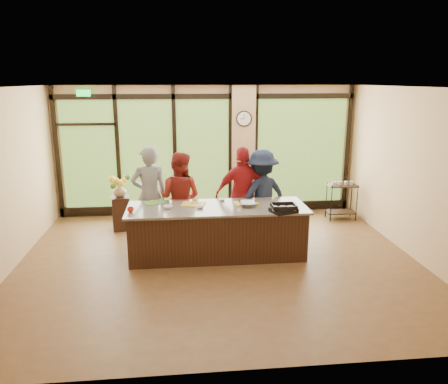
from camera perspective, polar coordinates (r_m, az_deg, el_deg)
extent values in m
plane|color=brown|center=(7.81, -0.69, -9.04)|extent=(7.00, 7.00, 0.00)
plane|color=white|center=(7.17, -0.76, 13.53)|extent=(7.00, 7.00, 0.00)
plane|color=tan|center=(10.29, -2.24, 5.41)|extent=(7.00, 0.00, 7.00)
plane|color=tan|center=(7.86, -27.07, 0.98)|extent=(0.00, 6.00, 6.00)
plane|color=tan|center=(8.41, 23.78, 2.14)|extent=(0.00, 6.00, 6.00)
cube|color=tan|center=(10.31, 2.52, 5.43)|extent=(0.55, 0.12, 3.00)
cube|color=black|center=(10.11, -2.29, 12.38)|extent=(6.90, 0.08, 0.12)
cube|color=black|center=(10.54, -2.15, -2.06)|extent=(6.90, 0.08, 0.20)
cube|color=#19D83F|center=(10.25, -17.88, 12.19)|extent=(0.30, 0.04, 0.14)
cube|color=#3D5E21|center=(10.45, -17.22, 4.64)|extent=(1.20, 0.02, 2.50)
cube|color=#3D5E21|center=(10.27, -10.07, 4.90)|extent=(1.20, 0.02, 2.50)
cube|color=#3D5E21|center=(10.26, -2.78, 5.10)|extent=(1.20, 0.02, 2.50)
cube|color=#3D5E21|center=(10.64, 10.00, 5.24)|extent=(2.10, 0.02, 2.50)
cube|color=black|center=(10.58, -20.99, 4.72)|extent=(0.08, 0.08, 3.00)
cube|color=black|center=(10.31, -13.71, 5.03)|extent=(0.08, 0.08, 3.00)
cube|color=black|center=(10.22, -6.44, 5.27)|extent=(0.08, 0.08, 3.00)
cube|color=black|center=(10.29, 0.85, 5.42)|extent=(0.08, 0.08, 3.00)
cube|color=black|center=(10.37, 4.16, 5.46)|extent=(0.08, 0.08, 3.00)
cube|color=black|center=(10.99, 15.85, 5.45)|extent=(0.08, 0.08, 3.00)
cube|color=black|center=(7.93, -0.90, -5.26)|extent=(3.10, 1.00, 0.88)
cube|color=slate|center=(7.79, -0.91, -2.08)|extent=(3.20, 1.10, 0.04)
cylinder|color=black|center=(10.15, 2.63, 9.55)|extent=(0.36, 0.04, 0.36)
cylinder|color=white|center=(10.14, 2.64, 9.55)|extent=(0.31, 0.01, 0.31)
cube|color=black|center=(10.13, 2.65, 9.82)|extent=(0.01, 0.00, 0.11)
cube|color=black|center=(10.13, 2.36, 9.54)|extent=(0.09, 0.00, 0.01)
imported|color=slate|center=(8.51, -9.69, -0.44)|extent=(0.77, 0.58, 1.92)
imported|color=maroon|center=(8.51, -5.81, -0.73)|extent=(1.07, 0.97, 1.79)
imported|color=maroon|center=(8.55, 2.54, -0.33)|extent=(1.11, 0.48, 1.87)
imported|color=#181F35|center=(8.63, 4.88, -0.43)|extent=(1.34, 1.08, 1.81)
cube|color=black|center=(7.52, 7.79, -2.36)|extent=(0.50, 0.45, 0.07)
imported|color=silver|center=(7.81, 3.05, -1.58)|extent=(0.37, 0.37, 0.08)
cube|color=#468A32|center=(8.12, -9.03, -1.38)|extent=(0.46, 0.41, 0.01)
cube|color=gold|center=(7.94, -4.02, -1.59)|extent=(0.47, 0.39, 0.01)
cube|color=gold|center=(8.00, 2.87, -1.44)|extent=(0.48, 0.40, 0.01)
imported|color=white|center=(7.74, -7.34, -1.95)|extent=(0.17, 0.17, 0.05)
imported|color=white|center=(7.70, -3.18, -1.97)|extent=(0.17, 0.17, 0.04)
imported|color=white|center=(8.17, -0.27, -1.02)|extent=(0.14, 0.14, 0.03)
imported|color=red|center=(7.61, -12.12, -2.29)|extent=(0.13, 0.13, 0.09)
cube|color=black|center=(9.55, -13.29, -2.71)|extent=(0.42, 0.42, 0.72)
imported|color=olive|center=(9.41, -13.46, 0.22)|extent=(0.31, 0.31, 0.29)
cube|color=black|center=(10.40, 14.99, -2.52)|extent=(0.67, 0.40, 0.03)
cube|color=black|center=(10.24, 15.21, 0.82)|extent=(0.67, 0.40, 0.03)
cylinder|color=black|center=(10.07, 13.83, -1.50)|extent=(0.02, 0.02, 0.84)
cylinder|color=black|center=(10.29, 16.95, -1.38)|extent=(0.02, 0.02, 0.84)
cylinder|color=black|center=(10.38, 13.22, -1.00)|extent=(0.02, 0.02, 0.84)
cylinder|color=black|center=(10.59, 16.27, -0.89)|extent=(0.02, 0.02, 0.84)
imported|color=silver|center=(10.15, 14.15, 1.11)|extent=(0.10, 0.10, 0.09)
imported|color=silver|center=(10.20, 14.89, 1.12)|extent=(0.10, 0.10, 0.09)
imported|color=silver|center=(10.25, 15.62, 1.14)|extent=(0.10, 0.10, 0.09)
imported|color=silver|center=(10.30, 16.30, 1.15)|extent=(0.10, 0.10, 0.09)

